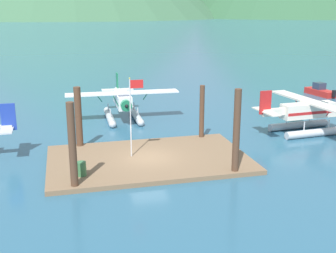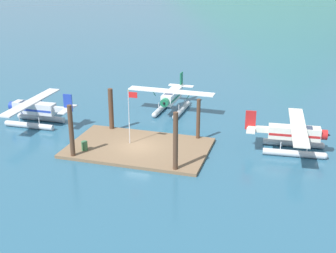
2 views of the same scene
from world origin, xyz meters
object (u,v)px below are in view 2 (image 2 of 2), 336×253
fuel_drum (85,146)px  seaplane_silver_port_fwd (34,111)px  seaplane_white_bow_centre (172,99)px  seaplane_cream_stbd_fwd (294,136)px  flagpole (130,110)px

fuel_drum → seaplane_silver_port_fwd: (-8.76, 5.56, 0.84)m
seaplane_white_bow_centre → seaplane_cream_stbd_fwd: bearing=-29.2°
seaplane_silver_port_fwd → seaplane_white_bow_centre: 15.84m
seaplane_silver_port_fwd → flagpole: bearing=-12.5°
flagpole → seaplane_silver_port_fwd: size_ratio=0.52×
flagpole → fuel_drum: 5.49m
flagpole → fuel_drum: flagpole is taller
flagpole → fuel_drum: (-3.65, -2.80, -2.99)m
flagpole → seaplane_silver_port_fwd: 12.90m
fuel_drum → seaplane_white_bow_centre: bearing=72.2°
seaplane_silver_port_fwd → fuel_drum: bearing=-32.4°
seaplane_cream_stbd_fwd → seaplane_white_bow_centre: 16.60m
fuel_drum → seaplane_white_bow_centre: (4.55, 14.13, 0.84)m
seaplane_cream_stbd_fwd → seaplane_silver_port_fwd: bearing=-179.0°
flagpole → seaplane_cream_stbd_fwd: (15.39, 3.22, -2.16)m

